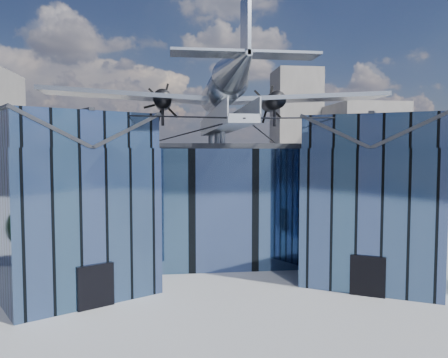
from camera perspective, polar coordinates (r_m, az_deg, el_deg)
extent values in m
plane|color=gray|center=(32.28, 0.45, -13.09)|extent=(120.00, 120.00, 0.00)
cube|color=#3E577F|center=(40.11, -1.24, -2.86)|extent=(28.00, 14.00, 9.50)
cube|color=#24262B|center=(39.85, -1.25, 4.23)|extent=(28.00, 14.00, 0.40)
cube|color=#3E577F|center=(30.67, -19.20, -5.08)|extent=(11.79, 11.43, 9.50)
cube|color=#3E577F|center=(30.36, -19.44, 5.90)|extent=(11.56, 11.20, 2.20)
cube|color=#24262B|center=(29.75, -23.59, 5.85)|extent=(7.98, 9.23, 2.40)
cube|color=#24262B|center=(31.12, -15.47, 5.91)|extent=(7.98, 9.23, 2.40)
cube|color=#24262B|center=(30.43, -19.48, 8.06)|extent=(4.30, 7.10, 0.18)
cube|color=black|center=(27.69, -16.40, -13.30)|extent=(2.03, 1.32, 2.60)
cube|color=black|center=(32.32, -11.57, -4.52)|extent=(0.34, 0.34, 9.50)
cube|color=#3E577F|center=(33.34, 18.94, -4.39)|extent=(11.79, 11.43, 9.50)
cube|color=#3E577F|center=(33.05, 19.15, 5.71)|extent=(11.56, 11.20, 2.20)
cube|color=#24262B|center=(33.28, 15.27, 5.76)|extent=(7.98, 9.23, 2.40)
cube|color=#24262B|center=(32.98, 23.08, 5.62)|extent=(7.98, 9.23, 2.40)
cube|color=#24262B|center=(33.11, 19.20, 7.69)|extent=(4.30, 7.10, 0.18)
cube|color=black|center=(30.07, 18.25, -11.96)|extent=(2.03, 1.32, 2.60)
cube|color=black|center=(33.93, 11.32, -4.12)|extent=(0.34, 0.34, 9.50)
cube|color=#999EA7|center=(34.43, -0.31, 6.65)|extent=(1.80, 21.00, 0.50)
cube|color=#999EA7|center=(34.38, -1.81, 7.74)|extent=(0.08, 21.00, 1.10)
cube|color=#999EA7|center=(34.59, 1.18, 7.71)|extent=(0.08, 21.00, 1.10)
cylinder|color=#999EA7|center=(43.84, -1.78, 5.12)|extent=(0.44, 0.44, 1.35)
cylinder|color=#999EA7|center=(37.88, -0.94, 5.36)|extent=(0.44, 0.44, 1.35)
cylinder|color=#999EA7|center=(33.90, -0.21, 5.55)|extent=(0.44, 0.44, 1.35)
cylinder|color=#999EA7|center=(34.99, -0.41, 8.16)|extent=(0.70, 0.70, 1.40)
cylinder|color=black|center=(26.75, -9.72, 8.10)|extent=(10.55, 6.08, 0.69)
cylinder|color=black|center=(28.30, 12.25, 7.82)|extent=(10.55, 6.08, 0.69)
cylinder|color=black|center=(32.18, -5.22, 5.86)|extent=(6.09, 17.04, 1.19)
cylinder|color=black|center=(32.93, 5.32, 5.81)|extent=(6.09, 17.04, 1.19)
cylinder|color=#9FA4AB|center=(35.19, -0.41, 11.33)|extent=(2.50, 11.00, 2.50)
sphere|color=#9FA4AB|center=(40.62, -1.33, 10.30)|extent=(2.50, 2.50, 2.50)
cube|color=black|center=(39.72, -1.18, 11.45)|extent=(1.60, 1.40, 0.50)
cone|color=#9FA4AB|center=(26.44, 1.93, 14.55)|extent=(2.50, 7.00, 2.50)
cube|color=#9FA4AB|center=(24.59, 2.83, 19.21)|extent=(0.18, 2.40, 3.40)
cube|color=#9FA4AB|center=(24.35, 2.78, 15.97)|extent=(8.00, 1.80, 0.14)
cube|color=#9FA4AB|center=(36.03, -11.92, 10.59)|extent=(14.00, 3.20, 1.08)
cylinder|color=black|center=(36.48, -8.02, 10.15)|extent=(1.44, 3.20, 1.44)
cone|color=black|center=(38.27, -7.97, 9.84)|extent=(0.70, 0.70, 0.70)
cube|color=black|center=(38.42, -7.97, 9.82)|extent=(1.05, 0.06, 3.33)
cube|color=black|center=(38.42, -7.97, 9.82)|extent=(2.53, 0.06, 2.53)
cube|color=black|center=(38.42, -7.97, 9.82)|extent=(3.33, 0.06, 1.05)
cylinder|color=black|center=(35.77, -8.02, 8.31)|extent=(0.24, 0.24, 1.75)
cube|color=#9FA4AB|center=(37.58, 10.25, 10.32)|extent=(14.00, 3.20, 1.08)
cylinder|color=black|center=(37.49, 6.41, 9.99)|extent=(1.44, 3.20, 1.44)
cone|color=black|center=(39.23, 5.79, 9.71)|extent=(0.70, 0.70, 0.70)
cube|color=black|center=(39.38, 5.74, 9.69)|extent=(1.05, 0.06, 3.33)
cube|color=black|center=(39.38, 5.74, 9.69)|extent=(2.53, 0.06, 2.53)
cube|color=black|center=(39.38, 5.74, 9.69)|extent=(3.33, 0.06, 1.05)
cylinder|color=black|center=(36.79, 6.61, 8.19)|extent=(0.24, 0.24, 1.75)
cube|color=slate|center=(86.52, 17.57, 3.29)|extent=(12.00, 14.00, 18.00)
cube|color=slate|center=(87.14, -17.64, 1.98)|extent=(14.00, 10.00, 14.00)
cube|color=slate|center=(92.47, 9.34, 5.90)|extent=(9.00, 9.00, 26.00)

